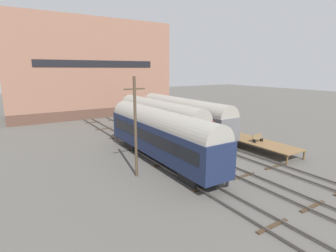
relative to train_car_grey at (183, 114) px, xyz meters
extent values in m
plane|color=#56544F|center=(-4.20, -12.00, -2.91)|extent=(200.00, 200.00, 0.00)
cube|color=#4C4742|center=(-9.11, -12.00, -2.73)|extent=(0.08, 60.00, 0.16)
cube|color=#4C4742|center=(-7.68, -12.00, -2.73)|extent=(0.08, 60.00, 0.16)
cube|color=#3D2D1E|center=(-8.40, -21.00, -2.86)|extent=(2.60, 0.24, 0.10)
cube|color=#3D2D1E|center=(-8.40, -15.00, -2.86)|extent=(2.60, 0.24, 0.10)
cube|color=#3D2D1E|center=(-8.40, -9.00, -2.86)|extent=(2.60, 0.24, 0.10)
cube|color=#3D2D1E|center=(-8.40, -3.00, -2.86)|extent=(2.60, 0.24, 0.10)
cube|color=#3D2D1E|center=(-8.40, 3.00, -2.86)|extent=(2.60, 0.24, 0.10)
cube|color=#3D2D1E|center=(-8.40, 9.00, -2.86)|extent=(2.60, 0.24, 0.10)
cube|color=#3D2D1E|center=(-8.40, 15.00, -2.86)|extent=(2.60, 0.24, 0.10)
cube|color=#4C4742|center=(-4.92, -12.00, -2.73)|extent=(0.08, 60.00, 0.16)
cube|color=#4C4742|center=(-3.48, -12.00, -2.73)|extent=(0.08, 60.00, 0.16)
cube|color=#3D2D1E|center=(-4.20, -21.00, -2.86)|extent=(2.60, 0.24, 0.10)
cube|color=#3D2D1E|center=(-4.20, -15.00, -2.86)|extent=(2.60, 0.24, 0.10)
cube|color=#3D2D1E|center=(-4.20, -9.00, -2.86)|extent=(2.60, 0.24, 0.10)
cube|color=#3D2D1E|center=(-4.20, -3.00, -2.86)|extent=(2.60, 0.24, 0.10)
cube|color=#3D2D1E|center=(-4.20, 3.00, -2.86)|extent=(2.60, 0.24, 0.10)
cube|color=#3D2D1E|center=(-4.20, 9.00, -2.86)|extent=(2.60, 0.24, 0.10)
cube|color=#3D2D1E|center=(-4.20, 15.00, -2.86)|extent=(2.60, 0.24, 0.10)
cube|color=#4C4742|center=(-0.72, -12.00, -2.73)|extent=(0.08, 60.00, 0.16)
cube|color=#4C4742|center=(0.72, -12.00, -2.73)|extent=(0.08, 60.00, 0.16)
cube|color=#3D2D1E|center=(0.00, -15.00, -2.86)|extent=(2.60, 0.24, 0.10)
cube|color=#3D2D1E|center=(0.00, -9.00, -2.86)|extent=(2.60, 0.24, 0.10)
cube|color=#3D2D1E|center=(0.00, -3.00, -2.86)|extent=(2.60, 0.24, 0.10)
cube|color=#3D2D1E|center=(0.00, 3.00, -2.86)|extent=(2.60, 0.24, 0.10)
cube|color=#3D2D1E|center=(0.00, 9.00, -2.86)|extent=(2.60, 0.24, 0.10)
cube|color=#3D2D1E|center=(0.00, 15.00, -2.86)|extent=(2.60, 0.24, 0.10)
cube|color=black|center=(0.00, 6.01, -2.41)|extent=(1.80, 2.40, 1.00)
cube|color=black|center=(0.00, -6.01, -2.41)|extent=(1.80, 2.40, 1.00)
cube|color=slate|center=(0.00, 0.00, -0.56)|extent=(2.99, 18.49, 2.71)
cube|color=black|center=(0.00, 0.00, -0.23)|extent=(3.03, 17.01, 0.98)
cylinder|color=gray|center=(0.00, 0.00, 0.80)|extent=(2.84, 18.12, 2.84)
cube|color=black|center=(-4.20, 5.40, -2.41)|extent=(1.80, 2.40, 1.00)
cube|color=black|center=(-4.20, -6.36, -2.41)|extent=(1.80, 2.40, 1.00)
cube|color=#5B1919|center=(-4.20, -0.48, -0.54)|extent=(2.92, 18.08, 2.75)
cube|color=black|center=(-4.20, -0.48, -0.21)|extent=(2.96, 16.64, 0.99)
cylinder|color=gray|center=(-4.20, -0.48, 0.83)|extent=(2.78, 17.72, 2.78)
cube|color=black|center=(-8.40, -2.37, -2.41)|extent=(1.80, 2.40, 1.00)
cube|color=black|center=(-8.40, -13.61, -2.41)|extent=(1.80, 2.40, 1.00)
cube|color=#192342|center=(-8.40, -7.99, -0.46)|extent=(2.88, 17.29, 2.90)
cube|color=black|center=(-8.40, -7.99, -0.12)|extent=(2.92, 15.91, 1.04)
cylinder|color=gray|center=(-8.40, -7.99, 0.99)|extent=(2.74, 16.95, 2.74)
cube|color=brown|center=(2.88, -8.57, -1.91)|extent=(3.13, 13.69, 0.10)
cylinder|color=brown|center=(1.47, -15.27, -2.44)|extent=(0.20, 0.20, 0.95)
cylinder|color=brown|center=(4.30, -15.27, -2.44)|extent=(0.20, 0.20, 0.95)
cylinder|color=brown|center=(1.47, -1.87, -2.44)|extent=(0.20, 0.20, 0.95)
cylinder|color=brown|center=(4.30, -1.87, -2.44)|extent=(0.20, 0.20, 0.95)
cylinder|color=brown|center=(1.47, -8.57, -2.44)|extent=(0.20, 0.20, 0.95)
cylinder|color=brown|center=(4.30, -8.57, -2.44)|extent=(0.20, 0.20, 0.95)
cube|color=brown|center=(2.62, -10.83, -1.43)|extent=(1.40, 0.40, 0.06)
cube|color=brown|center=(2.62, -10.66, -1.18)|extent=(1.40, 0.06, 0.45)
cube|color=black|center=(2.03, -10.83, -1.66)|extent=(0.06, 0.40, 0.40)
cube|color=black|center=(3.22, -10.83, -1.66)|extent=(0.06, 0.40, 0.40)
cylinder|color=#282833|center=(-6.88, -15.68, -2.49)|extent=(0.12, 0.12, 0.85)
cylinder|color=#282833|center=(-6.68, -15.68, -2.49)|extent=(0.12, 0.12, 0.85)
cylinder|color=navy|center=(-6.78, -15.68, -1.71)|extent=(0.32, 0.32, 0.71)
sphere|color=tan|center=(-6.78, -15.68, -1.24)|extent=(0.23, 0.23, 0.23)
cylinder|color=#473828|center=(-11.89, -10.03, 1.32)|extent=(0.24, 0.24, 8.47)
cube|color=#473828|center=(-11.89, -10.03, 4.54)|extent=(1.80, 0.12, 0.12)
cube|color=brown|center=(-5.80, 24.36, -2.01)|extent=(30.55, 11.81, 1.81)
cube|color=#936651|center=(-5.80, 24.36, 7.05)|extent=(30.55, 11.81, 16.30)
cube|color=black|center=(-5.80, 18.40, 7.05)|extent=(21.39, 0.10, 1.20)
camera|label=1|loc=(-20.82, -29.37, 6.09)|focal=28.00mm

